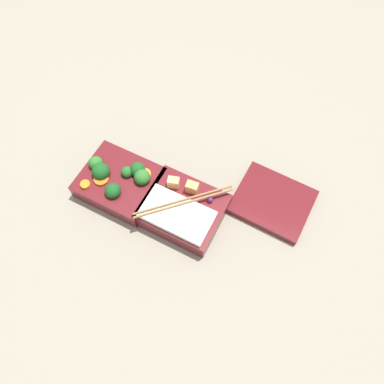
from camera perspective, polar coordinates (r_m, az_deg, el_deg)
The scene contains 4 objects.
ground_plane at distance 0.89m, azimuth -5.93°, elevation -1.17°, with size 3.00×3.00×0.00m, color gray.
bento_tray_vegetable at distance 0.89m, azimuth -10.98°, elevation 1.67°, with size 0.17×0.15×0.08m.
bento_tray_rice at distance 0.84m, azimuth -1.34°, elevation -2.53°, with size 0.17×0.17×0.07m.
bento_lid at distance 0.89m, azimuth 12.18°, elevation -1.43°, with size 0.17×0.15×0.02m, color maroon.
Camera 1 is at (0.26, -0.31, 0.79)m, focal length 35.00 mm.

